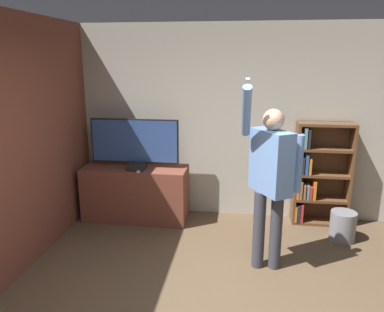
{
  "coord_description": "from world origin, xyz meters",
  "views": [
    {
      "loc": [
        0.18,
        -2.57,
        2.23
      ],
      "look_at": [
        -0.4,
        1.66,
        1.11
      ],
      "focal_mm": 35.0,
      "sensor_mm": 36.0,
      "label": 1
    }
  ],
  "objects_px": {
    "bookshelf": "(317,175)",
    "television": "(135,142)",
    "person": "(271,174)",
    "game_console": "(137,166)",
    "waste_bin": "(343,226)"
  },
  "relations": [
    {
      "from": "game_console",
      "to": "bookshelf",
      "type": "bearing_deg",
      "value": 7.13
    },
    {
      "from": "bookshelf",
      "to": "waste_bin",
      "type": "relative_size",
      "value": 3.73
    },
    {
      "from": "bookshelf",
      "to": "television",
      "type": "bearing_deg",
      "value": -176.12
    },
    {
      "from": "person",
      "to": "bookshelf",
      "type": "bearing_deg",
      "value": 118.45
    },
    {
      "from": "game_console",
      "to": "bookshelf",
      "type": "height_order",
      "value": "bookshelf"
    },
    {
      "from": "television",
      "to": "waste_bin",
      "type": "bearing_deg",
      "value": -7.02
    },
    {
      "from": "person",
      "to": "television",
      "type": "bearing_deg",
      "value": -154.23
    },
    {
      "from": "television",
      "to": "waste_bin",
      "type": "distance_m",
      "value": 2.92
    },
    {
      "from": "television",
      "to": "bookshelf",
      "type": "xyz_separation_m",
      "value": [
        2.49,
        0.17,
        -0.42
      ]
    },
    {
      "from": "person",
      "to": "waste_bin",
      "type": "xyz_separation_m",
      "value": [
        0.99,
        0.77,
        -0.88
      ]
    },
    {
      "from": "television",
      "to": "game_console",
      "type": "height_order",
      "value": "television"
    },
    {
      "from": "game_console",
      "to": "bookshelf",
      "type": "relative_size",
      "value": 0.16
    },
    {
      "from": "game_console",
      "to": "waste_bin",
      "type": "relative_size",
      "value": 0.59
    },
    {
      "from": "game_console",
      "to": "person",
      "type": "xyz_separation_m",
      "value": [
        1.71,
        -0.97,
        0.27
      ]
    },
    {
      "from": "person",
      "to": "game_console",
      "type": "bearing_deg",
      "value": -151.76
    }
  ]
}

